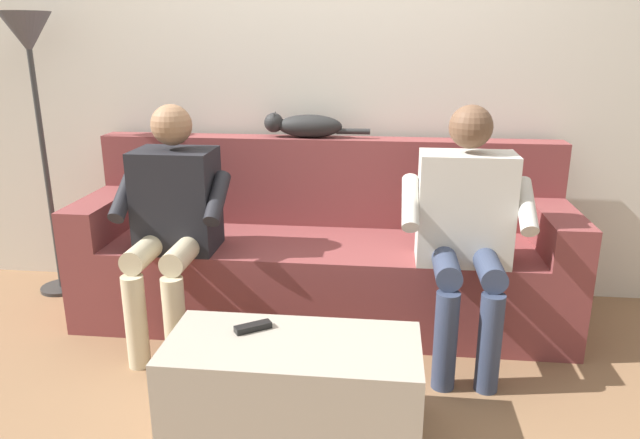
# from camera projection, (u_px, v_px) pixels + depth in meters

# --- Properties ---
(ground_plane) EXTENTS (8.00, 8.00, 0.00)m
(ground_plane) POSITION_uv_depth(u_px,v_px,m) (304.00, 386.00, 2.54)
(ground_plane) COLOR #846042
(back_wall) EXTENTS (5.12, 0.06, 2.72)m
(back_wall) POSITION_uv_depth(u_px,v_px,m) (331.00, 52.00, 3.22)
(back_wall) COLOR beige
(back_wall) RESTS_ON ground
(couch) EXTENTS (2.50, 0.72, 0.92)m
(couch) POSITION_uv_depth(u_px,v_px,m) (323.00, 257.00, 3.14)
(couch) COLOR brown
(couch) RESTS_ON ground
(coffee_table) EXTENTS (0.93, 0.43, 0.37)m
(coffee_table) POSITION_uv_depth(u_px,v_px,m) (293.00, 387.00, 2.20)
(coffee_table) COLOR #A89E8E
(coffee_table) RESTS_ON ground
(person_left_seated) EXTENTS (0.57, 0.53, 1.16)m
(person_left_seated) POSITION_uv_depth(u_px,v_px,m) (466.00, 222.00, 2.62)
(person_left_seated) COLOR beige
(person_left_seated) RESTS_ON ground
(person_right_seated) EXTENTS (0.53, 0.56, 1.14)m
(person_right_seated) POSITION_uv_depth(u_px,v_px,m) (173.00, 212.00, 2.80)
(person_right_seated) COLOR black
(person_right_seated) RESTS_ON ground
(cat_on_backrest) EXTENTS (0.57, 0.14, 0.13)m
(cat_on_backrest) POSITION_uv_depth(u_px,v_px,m) (305.00, 126.00, 3.18)
(cat_on_backrest) COLOR black
(cat_on_backrest) RESTS_ON couch
(remote_black) EXTENTS (0.14, 0.11, 0.02)m
(remote_black) POSITION_uv_depth(u_px,v_px,m) (253.00, 327.00, 2.24)
(remote_black) COLOR black
(remote_black) RESTS_ON coffee_table
(floor_lamp) EXTENTS (0.27, 0.27, 1.56)m
(floor_lamp) POSITION_uv_depth(u_px,v_px,m) (31.00, 62.00, 3.14)
(floor_lamp) COLOR #2D2D2D
(floor_lamp) RESTS_ON ground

